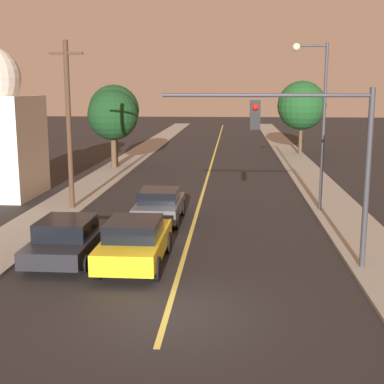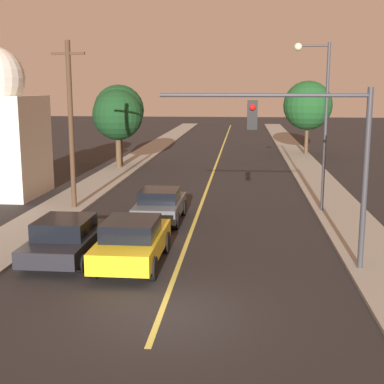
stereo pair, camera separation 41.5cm
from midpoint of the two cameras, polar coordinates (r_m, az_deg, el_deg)
name	(u,v)px [view 1 (the left image)]	position (r m, az deg, el deg)	size (l,w,h in m)	color
ground_plane	(167,313)	(14.39, -3.51, -12.78)	(200.00, 200.00, 0.00)	black
road_surface	(215,153)	(49.42, 2.20, 4.22)	(10.98, 80.00, 0.01)	black
sidewalk_left	(142,151)	(50.12, -5.54, 4.34)	(2.50, 80.00, 0.12)	gray
sidewalk_right	(289,153)	(49.61, 10.03, 4.15)	(2.50, 80.00, 0.12)	gray
car_near_lane_front	(135,241)	(17.87, -6.78, -5.24)	(2.05, 4.63, 1.59)	gold
car_near_lane_second	(159,205)	(23.59, -4.00, -1.36)	(1.99, 4.19, 1.47)	#474C51
car_outer_lane_front	(68,238)	(18.96, -13.70, -4.83)	(2.09, 4.54, 1.45)	black
traffic_signal_mast	(315,143)	(17.17, 12.29, 5.17)	(6.56, 0.42, 5.72)	#333338
streetlamp_right	(317,106)	(25.53, 12.73, 8.91)	(1.63, 0.36, 7.72)	#333338
utility_pole_left	(69,123)	(26.12, -13.46, 7.22)	(1.60, 0.24, 7.88)	#422D1E
tree_left_near	(113,115)	(39.32, -8.74, 8.11)	(3.63, 3.63, 5.64)	#4C3823
tree_left_far	(114,110)	(40.31, -8.61, 8.61)	(3.71, 3.71, 5.98)	#3D2B1C
tree_right_near	(302,105)	(48.08, 11.39, 9.04)	(4.23, 4.23, 6.37)	#4C3823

